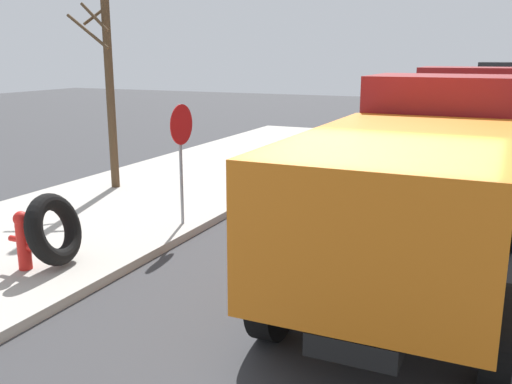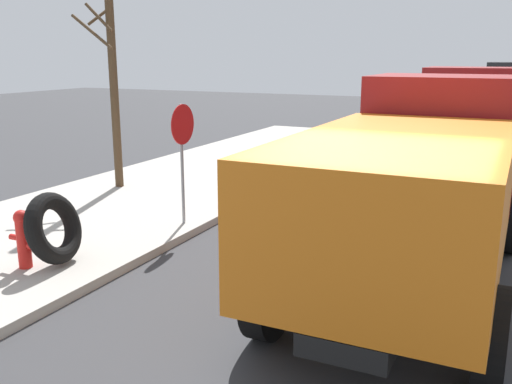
{
  "view_description": "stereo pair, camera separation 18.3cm",
  "coord_description": "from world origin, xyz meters",
  "px_view_note": "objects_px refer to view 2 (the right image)",
  "views": [
    {
      "loc": [
        -6.03,
        -1.3,
        3.36
      ],
      "look_at": [
        2.68,
        2.65,
        1.03
      ],
      "focal_mm": 39.72,
      "sensor_mm": 36.0,
      "label": 1
    },
    {
      "loc": [
        -5.95,
        -1.47,
        3.36
      ],
      "look_at": [
        2.68,
        2.65,
        1.03
      ],
      "focal_mm": 39.72,
      "sensor_mm": 36.0,
      "label": 2
    }
  ],
  "objects_px": {
    "stop_sign": "(182,142)",
    "bare_tree": "(112,65)",
    "dump_truck_gray": "(512,96)",
    "loose_tire": "(54,228)",
    "fire_hydrant": "(23,237)",
    "dump_truck_green": "(475,109)",
    "dump_truck_orange": "(418,178)"
  },
  "relations": [
    {
      "from": "bare_tree",
      "to": "dump_truck_gray",
      "type": "bearing_deg",
      "value": -27.41
    },
    {
      "from": "loose_tire",
      "to": "dump_truck_green",
      "type": "xyz_separation_m",
      "value": [
        13.68,
        -4.91,
        0.87
      ]
    },
    {
      "from": "dump_truck_gray",
      "to": "dump_truck_orange",
      "type": "bearing_deg",
      "value": 177.93
    },
    {
      "from": "dump_truck_green",
      "to": "bare_tree",
      "type": "distance_m",
      "value": 11.77
    },
    {
      "from": "stop_sign",
      "to": "dump_truck_gray",
      "type": "height_order",
      "value": "dump_truck_gray"
    },
    {
      "from": "fire_hydrant",
      "to": "loose_tire",
      "type": "xyz_separation_m",
      "value": [
        0.32,
        -0.32,
        0.1
      ]
    },
    {
      "from": "dump_truck_green",
      "to": "dump_truck_orange",
      "type": "bearing_deg",
      "value": -179.02
    },
    {
      "from": "fire_hydrant",
      "to": "dump_truck_green",
      "type": "xyz_separation_m",
      "value": [
        14.0,
        -5.23,
        0.97
      ]
    },
    {
      "from": "loose_tire",
      "to": "bare_tree",
      "type": "xyz_separation_m",
      "value": [
        4.74,
        2.58,
        2.38
      ]
    },
    {
      "from": "stop_sign",
      "to": "bare_tree",
      "type": "bearing_deg",
      "value": 58.27
    },
    {
      "from": "loose_tire",
      "to": "fire_hydrant",
      "type": "bearing_deg",
      "value": 135.34
    },
    {
      "from": "dump_truck_green",
      "to": "dump_truck_gray",
      "type": "relative_size",
      "value": 1.0
    },
    {
      "from": "dump_truck_green",
      "to": "fire_hydrant",
      "type": "bearing_deg",
      "value": 159.53
    },
    {
      "from": "stop_sign",
      "to": "bare_tree",
      "type": "height_order",
      "value": "bare_tree"
    },
    {
      "from": "stop_sign",
      "to": "dump_truck_gray",
      "type": "distance_m",
      "value": 18.86
    },
    {
      "from": "dump_truck_orange",
      "to": "dump_truck_gray",
      "type": "relative_size",
      "value": 0.99
    },
    {
      "from": "loose_tire",
      "to": "dump_truck_green",
      "type": "relative_size",
      "value": 0.16
    },
    {
      "from": "fire_hydrant",
      "to": "dump_truck_green",
      "type": "height_order",
      "value": "dump_truck_green"
    },
    {
      "from": "dump_truck_gray",
      "to": "bare_tree",
      "type": "xyz_separation_m",
      "value": [
        -16.16,
        8.38,
        1.51
      ]
    },
    {
      "from": "loose_tire",
      "to": "dump_truck_gray",
      "type": "xyz_separation_m",
      "value": [
        20.9,
        -5.79,
        0.87
      ]
    },
    {
      "from": "loose_tire",
      "to": "dump_truck_green",
      "type": "height_order",
      "value": "dump_truck_green"
    },
    {
      "from": "dump_truck_green",
      "to": "bare_tree",
      "type": "height_order",
      "value": "bare_tree"
    },
    {
      "from": "dump_truck_green",
      "to": "stop_sign",
      "type": "bearing_deg",
      "value": 158.57
    },
    {
      "from": "fire_hydrant",
      "to": "dump_truck_green",
      "type": "distance_m",
      "value": 14.98
    },
    {
      "from": "loose_tire",
      "to": "stop_sign",
      "type": "distance_m",
      "value": 3.0
    },
    {
      "from": "fire_hydrant",
      "to": "stop_sign",
      "type": "xyz_separation_m",
      "value": [
        3.08,
        -0.94,
        1.11
      ]
    },
    {
      "from": "fire_hydrant",
      "to": "dump_truck_gray",
      "type": "relative_size",
      "value": 0.13
    },
    {
      "from": "dump_truck_gray",
      "to": "bare_tree",
      "type": "height_order",
      "value": "bare_tree"
    },
    {
      "from": "dump_truck_green",
      "to": "bare_tree",
      "type": "relative_size",
      "value": 1.18
    },
    {
      "from": "stop_sign",
      "to": "dump_truck_orange",
      "type": "distance_m",
      "value": 4.55
    },
    {
      "from": "dump_truck_orange",
      "to": "dump_truck_gray",
      "type": "distance_m",
      "value": 18.87
    },
    {
      "from": "dump_truck_gray",
      "to": "loose_tire",
      "type": "bearing_deg",
      "value": 164.5
    }
  ]
}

